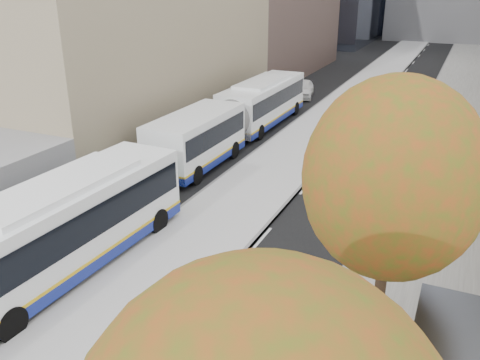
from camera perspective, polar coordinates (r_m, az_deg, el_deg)
The scene contains 5 objects.
bus_platform at distance 35.69m, azimuth 9.41°, elevation 6.19°, with size 4.25×150.00×0.15m, color silver.
sidewalk at distance 34.63m, azimuth 22.27°, elevation 4.27°, with size 4.75×150.00×0.08m, color gray.
tree_c at distance 12.15m, azimuth 16.84°, elevation 0.04°, with size 4.20×4.20×7.28m.
bus_far at distance 31.57m, azimuth -0.14°, elevation 7.29°, with size 2.71×17.58×2.93m.
distant_car at distance 43.91m, azimuth 7.03°, elevation 10.14°, with size 1.72×4.26×1.45m, color white.
Camera 1 is at (4.85, 1.72, 9.59)m, focal length 38.00 mm.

